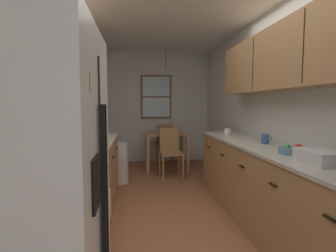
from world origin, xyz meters
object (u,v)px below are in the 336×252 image
object	(u,v)px
refrigerator	(22,211)
dining_table	(166,139)
storage_canister	(73,141)
fruit_bowl	(293,150)
trash_bin	(119,163)
stove_range	(59,220)
dining_chair_far	(164,141)
mug_spare	(265,139)
dining_chair_near	(170,150)
microwave_over_range	(37,62)
mug_by_coffeemaker	(227,132)
dish_rack	(323,157)

from	to	relation	value
refrigerator	dining_table	xyz separation A→B (m)	(1.15, 4.09, -0.23)
storage_canister	fruit_bowl	xyz separation A→B (m)	(2.00, -0.38, -0.07)
trash_bin	fruit_bowl	size ratio (longest dim) A/B	2.75
stove_range	dining_chair_far	size ratio (longest dim) A/B	1.22
dining_table	refrigerator	bearing A→B (deg)	-105.76
stove_range	mug_spare	size ratio (longest dim) A/B	9.01
refrigerator	dining_table	size ratio (longest dim) A/B	2.03
dining_table	trash_bin	distance (m)	1.31
dining_table	dining_chair_near	distance (m)	0.62
microwave_over_range	dining_table	xyz separation A→B (m)	(1.32, 3.34, -1.03)
mug_by_coffeemaker	mug_spare	distance (m)	0.94
dining_table	trash_bin	xyz separation A→B (m)	(-0.91, -0.90, -0.28)
dining_table	mug_by_coffeemaker	world-z (taller)	mug_by_coffeemaker
storage_canister	mug_by_coffeemaker	xyz separation A→B (m)	(1.94, 1.17, -0.06)
storage_canister	dish_rack	xyz separation A→B (m)	(2.01, -0.75, -0.05)
dining_table	microwave_over_range	bearing A→B (deg)	-111.56
mug_by_coffeemaker	dish_rack	size ratio (longest dim) A/B	0.37
refrigerator	microwave_over_range	distance (m)	1.11
trash_bin	mug_by_coffeemaker	size ratio (longest dim) A/B	5.52
dining_table	dining_chair_near	xyz separation A→B (m)	(0.01, -0.60, -0.13)
dining_table	trash_bin	size ratio (longest dim) A/B	1.22
refrigerator	stove_range	world-z (taller)	refrigerator
storage_canister	trash_bin	bearing A→B (deg)	81.04
dining_chair_far	storage_canister	world-z (taller)	storage_canister
stove_range	dish_rack	world-z (taller)	stove_range
mug_spare	fruit_bowl	distance (m)	0.61
storage_canister	fruit_bowl	bearing A→B (deg)	-10.67
dining_chair_near	mug_spare	distance (m)	2.18
mug_spare	dish_rack	world-z (taller)	mug_spare
microwave_over_range	dining_table	world-z (taller)	microwave_over_range
refrigerator	mug_by_coffeemaker	size ratio (longest dim) A/B	13.71
refrigerator	mug_spare	size ratio (longest dim) A/B	14.00
dining_chair_far	mug_by_coffeemaker	xyz separation A→B (m)	(0.71, -2.23, 0.44)
trash_bin	stove_range	bearing A→B (deg)	-96.86
trash_bin	storage_canister	world-z (taller)	storage_canister
dining_table	trash_bin	bearing A→B (deg)	-135.56
storage_canister	dish_rack	bearing A→B (deg)	-20.42
microwave_over_range	mug_spare	xyz separation A→B (m)	(2.16, 0.78, -0.70)
stove_range	refrigerator	bearing A→B (deg)	-85.80
dish_rack	storage_canister	bearing A→B (deg)	159.58
dining_chair_far	mug_spare	world-z (taller)	mug_spare
stove_range	dining_table	distance (m)	3.56
mug_by_coffeemaker	storage_canister	bearing A→B (deg)	-148.99
microwave_over_range	dining_chair_near	world-z (taller)	microwave_over_range
mug_spare	fruit_bowl	size ratio (longest dim) A/B	0.49
trash_bin	dish_rack	bearing A→B (deg)	-57.23
storage_canister	dining_table	bearing A→B (deg)	66.56
microwave_over_range	mug_spare	world-z (taller)	microwave_over_range
dish_rack	fruit_bowl	bearing A→B (deg)	90.69
refrigerator	dining_chair_near	size ratio (longest dim) A/B	1.90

